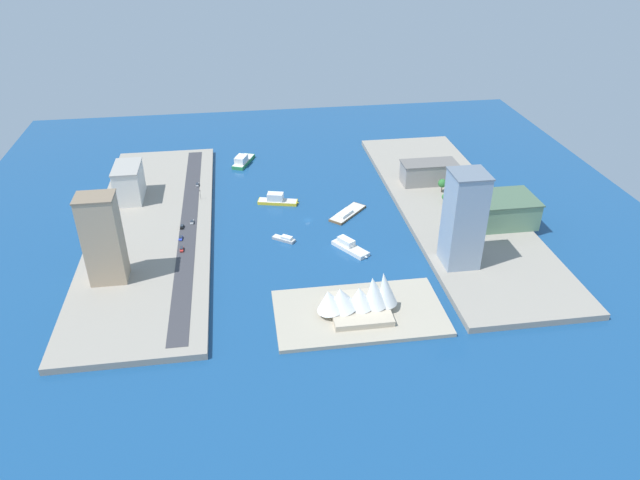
# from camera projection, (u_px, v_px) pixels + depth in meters

# --- Properties ---
(ground_plane) EXTENTS (440.00, 440.00, 0.00)m
(ground_plane) POSITION_uv_depth(u_px,v_px,m) (308.00, 220.00, 365.99)
(ground_plane) COLOR navy
(quay_west) EXTENTS (70.00, 240.00, 3.50)m
(quay_west) POSITION_uv_depth(u_px,v_px,m) (453.00, 207.00, 376.91)
(quay_west) COLOR gray
(quay_west) RESTS_ON ground_plane
(quay_east) EXTENTS (70.00, 240.00, 3.50)m
(quay_east) POSITION_uv_depth(u_px,v_px,m) (152.00, 228.00, 353.30)
(quay_east) COLOR gray
(quay_east) RESTS_ON ground_plane
(peninsula_point) EXTENTS (81.62, 45.94, 2.00)m
(peninsula_point) POSITION_uv_depth(u_px,v_px,m) (359.00, 313.00, 283.49)
(peninsula_point) COLOR #A89E89
(peninsula_point) RESTS_ON ground_plane
(road_strip) EXTENTS (9.87, 228.00, 0.15)m
(road_strip) POSITION_uv_depth(u_px,v_px,m) (189.00, 223.00, 355.08)
(road_strip) COLOR #38383D
(road_strip) RESTS_ON quay_east
(ferry_white_commuter) EXTENTS (19.50, 24.09, 6.04)m
(ferry_white_commuter) POSITION_uv_depth(u_px,v_px,m) (349.00, 246.00, 334.67)
(ferry_white_commuter) COLOR silver
(ferry_white_commuter) RESTS_ON ground_plane
(ferry_green_doubledeck) EXTENTS (18.28, 28.61, 7.37)m
(ferry_green_doubledeck) POSITION_uv_depth(u_px,v_px,m) (243.00, 161.00, 440.49)
(ferry_green_doubledeck) COLOR #2D8C4C
(ferry_green_doubledeck) RESTS_ON ground_plane
(yacht_sleek_gray) EXTENTS (13.79, 11.51, 3.25)m
(yacht_sleek_gray) POSITION_uv_depth(u_px,v_px,m) (284.00, 239.00, 343.77)
(yacht_sleek_gray) COLOR #999EA3
(yacht_sleek_gray) RESTS_ON ground_plane
(ferry_yellow_fast) EXTENTS (27.41, 13.40, 7.21)m
(ferry_yellow_fast) POSITION_uv_depth(u_px,v_px,m) (277.00, 200.00, 384.49)
(ferry_yellow_fast) COLOR yellow
(ferry_yellow_fast) RESTS_ON ground_plane
(barge_flat_brown) EXTENTS (27.13, 27.99, 3.31)m
(barge_flat_brown) POSITION_uv_depth(u_px,v_px,m) (347.00, 213.00, 371.34)
(barge_flat_brown) COLOR brown
(barge_flat_brown) RESTS_ON ground_plane
(terminal_long_green) EXTENTS (37.13, 28.82, 16.71)m
(terminal_long_green) POSITION_uv_depth(u_px,v_px,m) (503.00, 210.00, 352.37)
(terminal_long_green) COLOR slate
(terminal_long_green) RESTS_ON quay_west
(carpark_squat_concrete) EXTENTS (37.58, 16.75, 15.08)m
(carpark_squat_concrete) POSITION_uv_depth(u_px,v_px,m) (428.00, 172.00, 401.43)
(carpark_squat_concrete) COLOR gray
(carpark_squat_concrete) RESTS_ON quay_west
(apartment_midrise_tan) EXTENTS (18.80, 14.74, 47.54)m
(apartment_midrise_tan) POSITION_uv_depth(u_px,v_px,m) (103.00, 239.00, 292.13)
(apartment_midrise_tan) COLOR tan
(apartment_midrise_tan) RESTS_ON quay_east
(tower_tall_glass) EXTENTS (18.60, 19.09, 52.53)m
(tower_tall_glass) POSITION_uv_depth(u_px,v_px,m) (464.00, 219.00, 304.55)
(tower_tall_glass) COLOR #8C9EB2
(tower_tall_glass) RESTS_ON quay_west
(hotel_broad_white) EXTENTS (16.69, 28.82, 22.69)m
(hotel_broad_white) POSITION_uv_depth(u_px,v_px,m) (129.00, 182.00, 378.57)
(hotel_broad_white) COLOR silver
(hotel_broad_white) RESTS_ON quay_east
(suv_black) EXTENTS (1.95, 4.78, 1.62)m
(suv_black) POSITION_uv_depth(u_px,v_px,m) (182.00, 227.00, 349.79)
(suv_black) COLOR black
(suv_black) RESTS_ON road_strip
(pickup_red) EXTENTS (2.03, 5.24, 1.68)m
(pickup_red) POSITION_uv_depth(u_px,v_px,m) (182.00, 249.00, 327.69)
(pickup_red) COLOR black
(pickup_red) RESTS_ON road_strip
(van_white) EXTENTS (1.99, 4.72, 1.74)m
(van_white) POSITION_uv_depth(u_px,v_px,m) (192.00, 222.00, 354.75)
(van_white) COLOR black
(van_white) RESTS_ON road_strip
(hatchback_blue) EXTENTS (2.10, 4.95, 1.59)m
(hatchback_blue) POSITION_uv_depth(u_px,v_px,m) (181.00, 238.00, 338.31)
(hatchback_blue) COLOR black
(hatchback_blue) RESTS_ON road_strip
(sedan_silver) EXTENTS (1.94, 5.23, 1.72)m
(sedan_silver) POSITION_uv_depth(u_px,v_px,m) (197.00, 184.00, 400.24)
(sedan_silver) COLOR black
(sedan_silver) RESTS_ON road_strip
(traffic_light_waterfront) EXTENTS (0.36, 0.36, 6.50)m
(traffic_light_waterfront) POSITION_uv_depth(u_px,v_px,m) (200.00, 193.00, 381.15)
(traffic_light_waterfront) COLOR black
(traffic_light_waterfront) RESTS_ON quay_east
(opera_landmark) EXTENTS (40.63, 28.27, 21.90)m
(opera_landmark) POSITION_uv_depth(u_px,v_px,m) (358.00, 298.00, 278.77)
(opera_landmark) COLOR #BCAD93
(opera_landmark) RESTS_ON peninsula_point
(park_tree_cluster) EXTENTS (15.53, 20.32, 10.02)m
(park_tree_cluster) POSITION_uv_depth(u_px,v_px,m) (451.00, 188.00, 383.33)
(park_tree_cluster) COLOR brown
(park_tree_cluster) RESTS_ON quay_west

